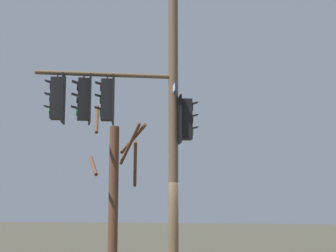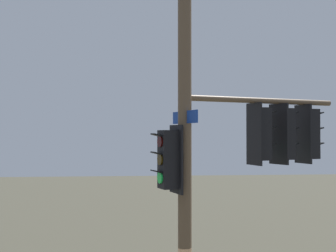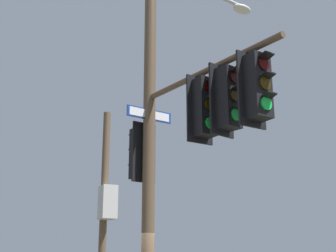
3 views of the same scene
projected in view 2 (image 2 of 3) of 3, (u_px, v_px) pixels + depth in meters
main_signal_pole_assembly at (219, 129)px, 8.76m from camera, size 4.79×3.73×8.94m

